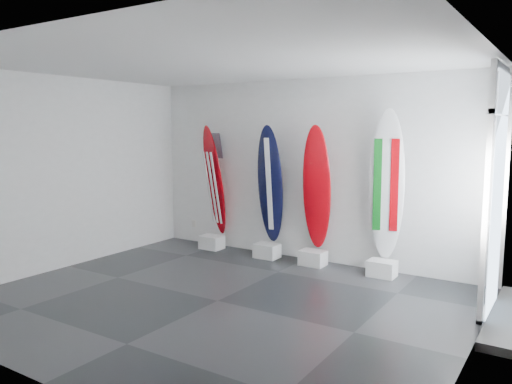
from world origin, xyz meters
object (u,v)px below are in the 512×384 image
Objects in this scene: surfboard_swiss at (317,188)px; surfboard_italy at (387,185)px; surfboard_usa at (214,181)px; surfboard_navy at (270,185)px.

surfboard_swiss is 0.90× the size of surfboard_italy.
surfboard_usa is 2.06m from surfboard_swiss.
surfboard_navy is (1.19, 0.00, 0.00)m from surfboard_usa.
surfboard_usa is 3.20m from surfboard_italy.
surfboard_usa is at bearing 168.58° from surfboard_swiss.
surfboard_italy reaches higher than surfboard_usa.
surfboard_italy reaches higher than surfboard_swiss.
surfboard_navy is at bearing 168.58° from surfboard_swiss.
surfboard_italy is at bearing -11.42° from surfboard_swiss.
surfboard_navy is 0.90× the size of surfboard_italy.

